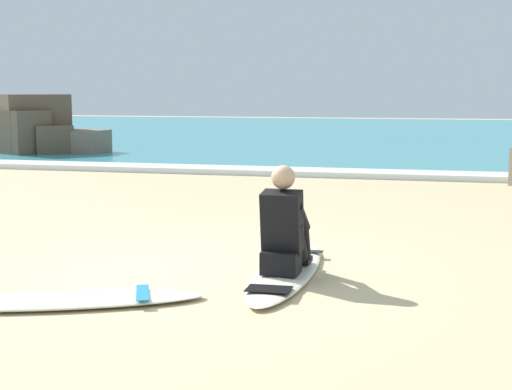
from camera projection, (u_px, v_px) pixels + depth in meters
The scene contains 7 objects.
ground_plane at pixel (159, 271), 7.03m from camera, with size 80.00×80.00×0.00m, color #CCB584.
sea at pixel (375, 134), 28.14m from camera, with size 80.00×28.00×0.10m, color teal.
breaking_foam at pixel (312, 172), 14.97m from camera, with size 80.00×0.90×0.11m, color white.
surfboard_main at pixel (287, 271), 6.90m from camera, with size 0.58×2.52×0.08m.
surfer_seated at pixel (284, 231), 6.69m from camera, with size 0.38×0.71×0.95m.
surfboard_spare_near at pixel (62, 300), 5.92m from camera, with size 2.26×1.33×0.08m.
rock_outcrop_distant at pixel (31, 132), 19.28m from camera, with size 4.13×2.08×1.56m.
Camera 1 is at (2.53, -6.44, 1.67)m, focal length 53.13 mm.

